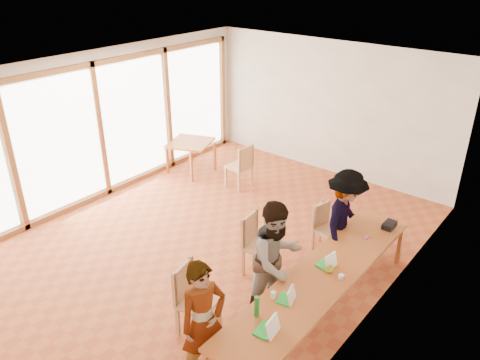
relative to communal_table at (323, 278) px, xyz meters
name	(u,v)px	position (x,y,z in m)	size (l,w,h in m)	color
ground	(211,241)	(-2.50, 0.48, -0.70)	(8.00, 8.00, 0.00)	#A75128
wall_back	(329,108)	(-2.50, 4.48, 0.80)	(6.00, 0.10, 3.00)	silver
wall_right	(380,225)	(0.50, 0.48, 0.80)	(0.10, 8.00, 3.00)	silver
window_wall	(99,127)	(-5.46, 0.48, 0.80)	(0.10, 8.00, 3.00)	white
ceiling	(205,72)	(-2.50, 0.48, 2.32)	(6.00, 8.00, 0.04)	white
communal_table	(323,278)	(0.00, 0.00, 0.00)	(0.80, 4.00, 0.75)	#A55924
side_table	(190,145)	(-4.84, 2.39, -0.03)	(0.90, 0.90, 0.75)	#A55924
chair_near	(190,292)	(-1.25, -1.26, -0.08)	(0.57, 0.57, 0.54)	tan
chair_mid	(255,237)	(-1.38, 0.31, -0.08)	(0.53, 0.53, 0.54)	tan
chair_far	(322,222)	(-0.90, 1.57, -0.20)	(0.43, 0.43, 0.44)	tan
chair_empty	(324,222)	(-0.85, 1.56, -0.19)	(0.48, 0.48, 0.45)	tan
chair_spare	(242,162)	(-3.40, 2.49, -0.10)	(0.49, 0.49, 0.53)	tan
person_near	(203,321)	(-0.60, -1.70, 0.10)	(0.59, 0.38, 1.61)	gray
person_mid	(276,260)	(-0.57, -0.27, 0.18)	(0.86, 0.67, 1.76)	gray
person_far	(344,220)	(-0.37, 1.30, 0.15)	(1.10, 0.63, 1.70)	gray
laptop_near	(269,328)	(0.06, -1.32, 0.11)	(0.26, 0.29, 0.22)	green
laptop_mid	(288,297)	(-0.08, -0.73, 0.10)	(0.25, 0.27, 0.19)	green
laptop_far	(328,263)	(-0.05, 0.21, 0.10)	(0.24, 0.27, 0.21)	green
yellow_mug	(329,269)	(0.03, 0.11, 0.09)	(0.12, 0.12, 0.09)	gold
green_bottle	(257,306)	(-0.22, -1.19, 0.19)	(0.07, 0.07, 0.28)	#207024
clear_glass	(273,295)	(-0.25, -0.80, 0.09)	(0.07, 0.07, 0.09)	silver
condiment_cup	(341,277)	(0.23, 0.08, 0.08)	(0.08, 0.08, 0.06)	white
pink_phone	(366,238)	(0.06, 1.20, 0.05)	(0.05, 0.10, 0.01)	#E7407E
black_pouch	(389,225)	(0.20, 1.71, 0.09)	(0.16, 0.26, 0.09)	black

